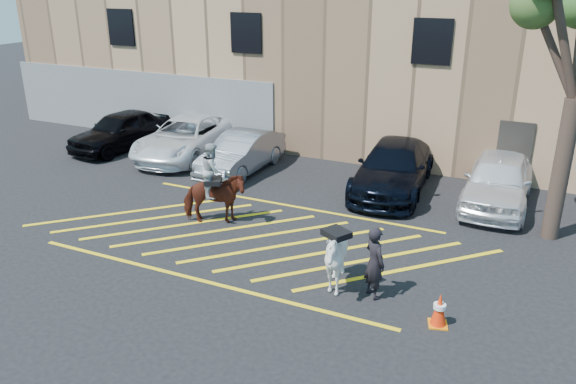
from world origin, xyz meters
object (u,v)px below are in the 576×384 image
at_px(car_blue_suv, 394,167).
at_px(car_silver_sedan, 241,153).
at_px(car_white_pickup, 186,137).
at_px(handler, 374,262).
at_px(car_black_suv, 121,130).
at_px(saddled_white, 336,258).
at_px(traffic_cone, 439,309).
at_px(car_white_suv, 498,180).
at_px(mounted_bay, 214,192).

bearing_deg(car_blue_suv, car_silver_sedan, -178.73).
relative_size(car_white_pickup, handler, 3.25).
bearing_deg(car_blue_suv, car_black_suv, 176.15).
xyz_separation_m(car_blue_suv, saddled_white, (0.48, -6.79, 0.02)).
xyz_separation_m(saddled_white, traffic_cone, (2.40, -0.43, -0.43)).
bearing_deg(car_white_pickup, handler, -41.65).
relative_size(handler, saddled_white, 0.89).
xyz_separation_m(car_white_suv, traffic_cone, (-0.37, -7.27, -0.43)).
height_order(mounted_bay, traffic_cone, mounted_bay).
distance_m(car_black_suv, mounted_bay, 8.79).
height_order(car_black_suv, car_blue_suv, car_black_suv).
xyz_separation_m(car_white_suv, mounted_bay, (-7.15, -4.84, 0.16)).
bearing_deg(mounted_bay, handler, -19.83).
distance_m(car_black_suv, car_white_suv, 14.53).
relative_size(handler, traffic_cone, 2.28).
distance_m(car_black_suv, traffic_cone, 15.90).
distance_m(car_black_suv, car_white_pickup, 2.99).
relative_size(car_white_suv, mounted_bay, 1.97).
xyz_separation_m(car_white_pickup, car_blue_suv, (8.31, -0.24, 0.02)).
xyz_separation_m(handler, traffic_cone, (1.53, -0.53, -0.47)).
bearing_deg(car_silver_sedan, car_black_suv, 176.24).
bearing_deg(traffic_cone, car_silver_sedan, 141.01).
distance_m(car_white_pickup, saddled_white, 11.25).
relative_size(car_black_suv, mounted_bay, 1.90).
bearing_deg(saddled_white, car_white_suv, 67.97).
height_order(car_silver_sedan, traffic_cone, car_silver_sedan).
bearing_deg(car_blue_suv, mounted_bay, -133.12).
relative_size(car_blue_suv, car_white_suv, 1.13).
bearing_deg(mounted_bay, car_black_suv, 147.05).
bearing_deg(car_white_pickup, car_black_suv, 178.93).
height_order(mounted_bay, saddled_white, mounted_bay).
bearing_deg(saddled_white, car_black_suv, 150.09).
height_order(car_white_pickup, mounted_bay, mounted_bay).
bearing_deg(car_black_suv, mounted_bay, -25.15).
relative_size(car_blue_suv, saddled_white, 2.85).
height_order(car_white_suv, handler, handler).
xyz_separation_m(car_silver_sedan, traffic_cone, (8.31, -6.73, -0.34)).
distance_m(car_blue_suv, handler, 6.83).
bearing_deg(traffic_cone, car_white_suv, 87.10).
bearing_deg(mounted_bay, saddled_white, -24.36).
distance_m(car_blue_suv, mounted_bay, 6.19).
distance_m(car_white_pickup, car_blue_suv, 8.32).
relative_size(car_blue_suv, mounted_bay, 2.23).
height_order(car_white_suv, saddled_white, car_white_suv).
bearing_deg(traffic_cone, car_black_suv, 153.05).
bearing_deg(saddled_white, mounted_bay, 155.64).
bearing_deg(car_black_suv, car_white_pickup, 12.70).
xyz_separation_m(car_blue_suv, handler, (1.34, -6.69, 0.06)).
relative_size(car_silver_sedan, traffic_cone, 5.84).
bearing_deg(handler, saddled_white, 45.55).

